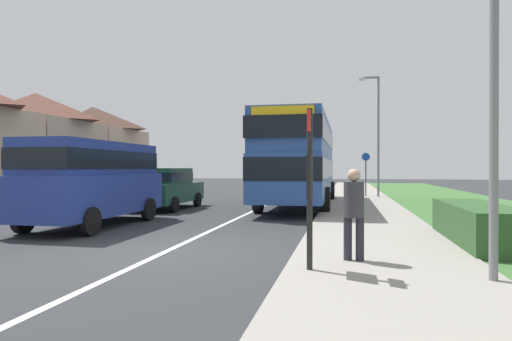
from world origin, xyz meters
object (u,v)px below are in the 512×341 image
pedestrian_at_stop (354,210)px  street_lamp_mid (376,128)px  double_decker_bus (300,157)px  parked_van_blue (93,177)px  cycle_route_sign (366,173)px  bus_stop_sign (310,177)px  parked_car_dark_green (166,187)px

pedestrian_at_stop → street_lamp_mid: size_ratio=0.25×
double_decker_bus → parked_van_blue: double_decker_bus is taller
parked_van_blue → cycle_route_sign: cycle_route_sign is taller
parked_van_blue → bus_stop_sign: bus_stop_sign is taller
cycle_route_sign → street_lamp_mid: bearing=-2.7°
double_decker_bus → street_lamp_mid: street_lamp_mid is taller
double_decker_bus → street_lamp_mid: bearing=58.2°
parked_van_blue → cycle_route_sign: bearing=58.6°
cycle_route_sign → parked_van_blue: bearing=-121.4°
street_lamp_mid → cycle_route_sign: bearing=177.3°
double_decker_bus → parked_van_blue: 9.26m
pedestrian_at_stop → cycle_route_sign: (0.95, 17.30, 0.45)m
double_decker_bus → parked_car_dark_green: size_ratio=2.52×
cycle_route_sign → bus_stop_sign: bearing=-95.1°
bus_stop_sign → street_lamp_mid: size_ratio=0.39×
double_decker_bus → parked_van_blue: (-5.19, -7.64, -0.72)m
street_lamp_mid → parked_van_blue: bearing=-123.1°
parked_car_dark_green → bus_stop_sign: bus_stop_sign is taller
double_decker_bus → street_lamp_mid: size_ratio=1.62×
parked_van_blue → pedestrian_at_stop: 8.24m
pedestrian_at_stop → bus_stop_sign: size_ratio=0.64×
pedestrian_at_stop → cycle_route_sign: 17.33m
parked_car_dark_green → street_lamp_mid: street_lamp_mid is taller
double_decker_bus → bus_stop_sign: 12.38m
double_decker_bus → bus_stop_sign: size_ratio=4.18×
parked_car_dark_green → street_lamp_mid: bearing=42.2°
bus_stop_sign → cycle_route_sign: bearing=84.9°
parked_car_dark_green → bus_stop_sign: bearing=-56.4°
parked_van_blue → bus_stop_sign: (6.60, -4.64, 0.11)m
pedestrian_at_stop → cycle_route_sign: cycle_route_sign is taller
bus_stop_sign → parked_van_blue: bearing=144.9°
pedestrian_at_stop → street_lamp_mid: bearing=85.0°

